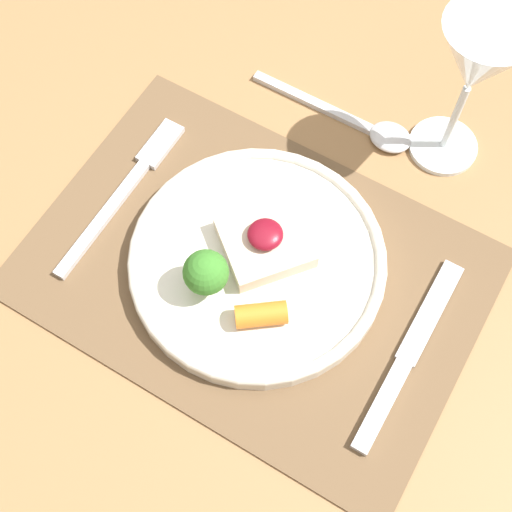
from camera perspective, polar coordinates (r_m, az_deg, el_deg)
ground_plane at (r=1.42m, az=-0.08°, el=-13.65°), size 8.00×8.00×0.00m
dining_table at (r=0.78m, az=-0.14°, el=-3.91°), size 1.11×1.28×0.76m
placemat at (r=0.70m, az=-0.16°, el=-1.22°), size 0.43×0.30×0.00m
dinner_plate at (r=0.69m, az=-0.11°, el=-0.29°), size 0.25×0.25×0.07m
fork at (r=0.75m, az=-10.13°, el=5.64°), size 0.02×0.21×0.01m
knife at (r=0.67m, az=11.64°, el=-8.58°), size 0.02×0.21×0.01m
spoon at (r=0.79m, az=8.79°, el=10.22°), size 0.19×0.04×0.01m
wine_glass_near at (r=0.69m, az=17.27°, el=14.41°), size 0.09×0.09×0.18m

